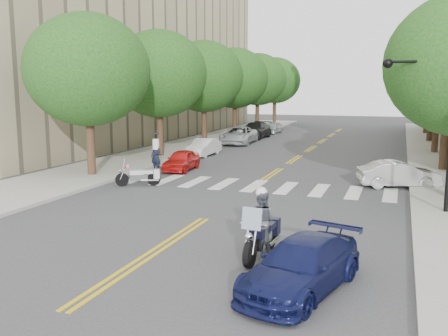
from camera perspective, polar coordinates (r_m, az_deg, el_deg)
The scene contains 25 objects.
ground at distance 18.00m, azimuth -2.26°, elevation -5.86°, with size 140.00×140.00×0.00m, color #38383A.
sidewalk_left at distance 41.60m, azimuth -3.16°, elevation 2.82°, with size 5.00×60.00×0.15m, color #9E9991.
sidewalk_right at distance 38.53m, azimuth 23.92°, elevation 1.54°, with size 5.00×60.00×0.15m, color #9E9991.
building_left at distance 53.70m, azimuth -18.69°, elevation 16.55°, with size 26.00×44.00×24.00m, color tan.
tree_l_0 at distance 26.91m, azimuth -15.32°, elevation 10.74°, with size 6.40×6.40×8.45m.
tree_l_1 at distance 33.80m, azimuth -7.45°, elevation 10.60°, with size 6.40×6.40×8.45m.
tree_l_2 at distance 41.09m, azimuth -2.31°, elevation 10.40°, with size 6.40×6.40×8.45m.
tree_l_3 at distance 48.61m, azimuth 1.26°, elevation 10.22°, with size 6.40×6.40×8.45m.
tree_l_4 at distance 56.26m, azimuth 3.86°, elevation 10.06°, with size 6.40×6.40×8.45m.
tree_l_5 at distance 63.99m, azimuth 5.84°, elevation 9.92°, with size 6.40×6.40×8.45m.
tree_r_2 at distance 38.21m, azimuth 23.40°, elevation 9.76°, with size 6.40×6.40×8.45m.
tree_r_3 at distance 46.20m, azimuth 22.77°, elevation 9.57°, with size 6.40×6.40×8.45m.
tree_r_4 at distance 54.19m, azimuth 22.33°, elevation 9.43°, with size 6.40×6.40×8.45m.
tree_r_5 at distance 62.18m, azimuth 22.01°, elevation 9.33°, with size 6.40×6.40×8.45m.
traffic_signal_pole at distance 19.69m, azimuth 23.26°, elevation 5.68°, with size 2.82×0.42×6.00m.
motorcycle_police at distance 13.96m, azimuth 4.34°, elevation -6.58°, with size 0.85×2.45×1.99m.
motorcycle_parked at distance 24.25m, azimuth -9.36°, elevation -0.89°, with size 2.00×1.21×1.39m.
officer_standing at distance 27.94m, azimuth -7.77°, elevation 1.33°, with size 0.65×0.43×1.79m, color black.
convertible at distance 24.96m, azimuth 19.34°, elevation -0.68°, with size 1.32×3.77×1.24m, color #B9B9BB.
sedan_blue at distance 11.87m, azimuth 8.86°, elevation -10.99°, with size 1.68×4.12×1.20m, color #101442.
parked_car_a at distance 28.46m, azimuth -4.88°, elevation 0.89°, with size 1.38×3.42×1.17m, color red.
parked_car_b at distance 34.49m, azimuth -2.33°, elevation 2.38°, with size 1.26×3.61×1.19m, color white.
parked_car_c at distance 41.83m, azimuth 1.69°, elevation 3.75°, with size 2.39×5.18×1.44m, color #B5B9BD.
parked_car_d at distance 46.59m, azimuth 3.58°, elevation 4.32°, with size 2.08×5.12×1.49m, color black.
parked_car_e at distance 51.83m, azimuth 5.58°, elevation 4.64°, with size 1.43×3.56×1.21m, color #A6A6AB.
Camera 1 is at (6.48, -16.13, 4.67)m, focal length 40.00 mm.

